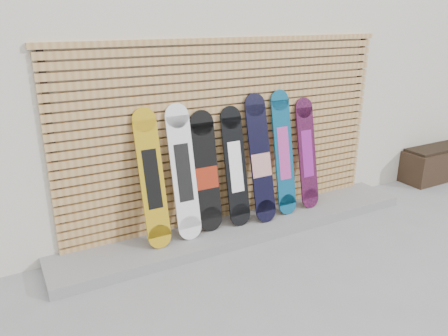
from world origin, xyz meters
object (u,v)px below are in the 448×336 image
at_px(planter_box, 435,163).
at_px(snowboard_6, 307,154).
at_px(snowboard_0, 152,179).
at_px(snowboard_4, 261,160).
at_px(snowboard_1, 183,173).
at_px(snowboard_5, 284,153).
at_px(snowboard_2, 206,173).
at_px(snowboard_3, 235,167).

xyz_separation_m(planter_box, snowboard_6, (-2.66, -0.01, 0.57)).
height_order(snowboard_0, snowboard_4, snowboard_4).
height_order(snowboard_1, snowboard_5, snowboard_5).
xyz_separation_m(snowboard_2, snowboard_4, (0.70, -0.06, 0.07)).
bearing_deg(snowboard_1, planter_box, 0.29).
relative_size(planter_box, snowboard_0, 0.79).
xyz_separation_m(snowboard_0, snowboard_6, (2.12, 0.03, -0.04)).
height_order(planter_box, snowboard_0, snowboard_0).
distance_m(snowboard_2, snowboard_3, 0.38).
bearing_deg(snowboard_0, snowboard_3, 1.29).
bearing_deg(planter_box, snowboard_5, -179.69).
bearing_deg(snowboard_6, snowboard_1, -179.50).
bearing_deg(snowboard_4, snowboard_5, 5.04).
bearing_deg(snowboard_0, snowboard_6, 0.72).
bearing_deg(snowboard_3, planter_box, 0.16).
relative_size(planter_box, snowboard_3, 0.84).
bearing_deg(snowboard_1, snowboard_6, 0.50).
bearing_deg(snowboard_0, snowboard_1, 1.76).
height_order(snowboard_2, snowboard_4, snowboard_4).
bearing_deg(snowboard_5, snowboard_6, 1.36).
relative_size(planter_box, snowboard_6, 0.84).
distance_m(snowboard_0, snowboard_1, 0.37).
xyz_separation_m(snowboard_1, snowboard_5, (1.37, 0.01, 0.02)).
bearing_deg(snowboard_5, snowboard_3, 179.51).
height_order(snowboard_3, snowboard_5, snowboard_5).
height_order(snowboard_0, snowboard_6, snowboard_0).
relative_size(snowboard_2, snowboard_5, 0.91).
bearing_deg(snowboard_4, snowboard_2, 175.18).
relative_size(snowboard_3, snowboard_4, 0.92).
bearing_deg(snowboard_5, snowboard_0, -179.42).
bearing_deg(planter_box, snowboard_2, 179.85).
bearing_deg(snowboard_3, snowboard_1, -178.96).
relative_size(snowboard_1, snowboard_3, 1.07).
height_order(snowboard_3, snowboard_4, snowboard_4).
bearing_deg(snowboard_3, snowboard_6, 0.17).
xyz_separation_m(planter_box, snowboard_5, (-3.04, -0.02, 0.63)).
relative_size(snowboard_2, snowboard_4, 0.91).
relative_size(snowboard_4, snowboard_5, 0.99).
relative_size(planter_box, snowboard_5, 0.77).
xyz_separation_m(snowboard_4, snowboard_6, (0.75, 0.04, -0.05)).
xyz_separation_m(snowboard_3, snowboard_5, (0.69, -0.01, 0.07)).
bearing_deg(planter_box, snowboard_6, -179.85).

